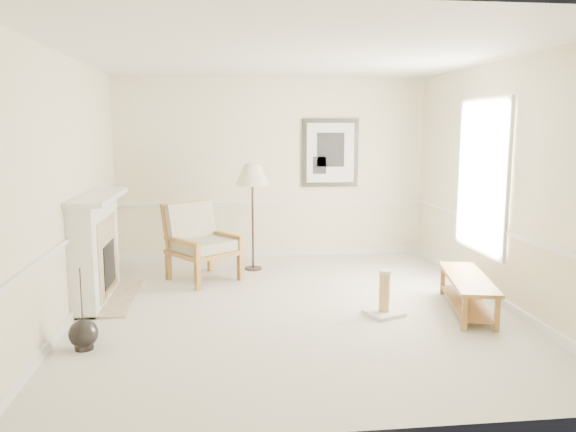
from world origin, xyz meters
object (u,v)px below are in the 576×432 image
object	(u,v)px
bench	(468,288)
floor_lamp	(252,178)
armchair	(199,238)
scratching_post	(384,301)
floor_vase	(83,334)

from	to	relation	value
bench	floor_lamp	bearing A→B (deg)	136.50
armchair	scratching_post	bearing A→B (deg)	-77.75
armchair	floor_lamp	distance (m)	1.19
armchair	scratching_post	world-z (taller)	armchair
armchair	floor_vase	bearing A→B (deg)	-148.97
floor_vase	scratching_post	world-z (taller)	floor_vase
bench	armchair	bearing A→B (deg)	149.83
bench	scratching_post	bearing A→B (deg)	-178.50
scratching_post	floor_vase	bearing A→B (deg)	-168.65
floor_vase	floor_lamp	bearing A→B (deg)	58.32
floor_lamp	bench	bearing A→B (deg)	-43.50
armchair	floor_lamp	xyz separation A→B (m)	(0.78, 0.41, 0.81)
floor_lamp	scratching_post	xyz separation A→B (m)	(1.36, -2.26, -1.22)
floor_vase	armchair	xyz separation A→B (m)	(1.00, 2.48, 0.43)
floor_vase	floor_lamp	size ratio (longest dim) A/B	0.51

